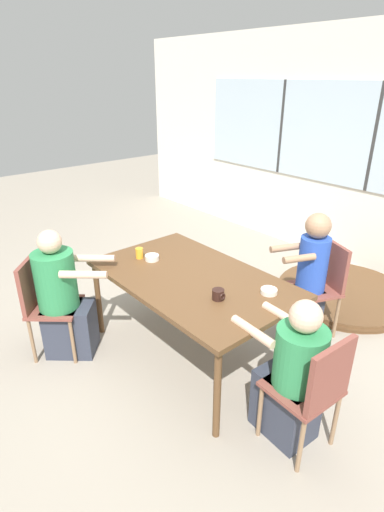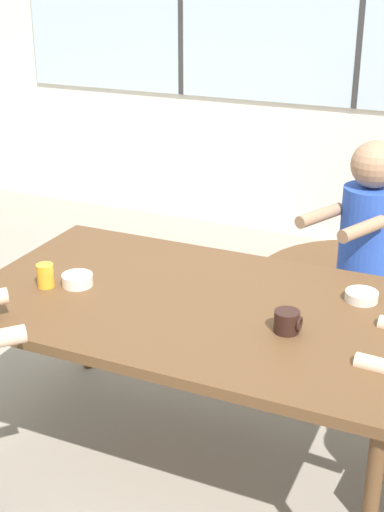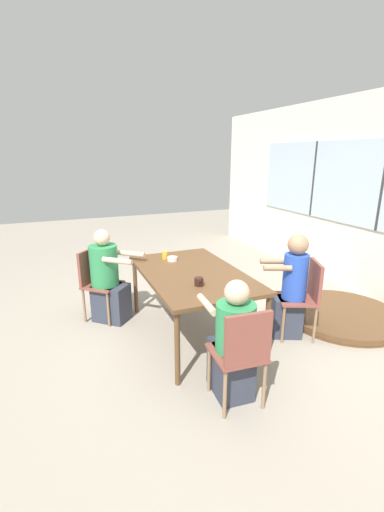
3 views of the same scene
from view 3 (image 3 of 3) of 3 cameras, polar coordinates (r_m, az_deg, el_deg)
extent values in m
plane|color=gray|center=(4.05, 0.00, -12.75)|extent=(16.00, 16.00, 0.00)
cube|color=white|center=(5.25, 29.21, 8.14)|extent=(8.40, 0.06, 2.80)
cube|color=silver|center=(5.20, 29.21, 10.16)|extent=(5.20, 0.02, 1.20)
cube|color=#333333|center=(6.10, 19.62, 11.96)|extent=(0.04, 0.01, 1.20)
cube|color=#333333|center=(5.20, 29.17, 10.17)|extent=(0.04, 0.01, 1.20)
cube|color=brown|center=(3.75, 0.00, -2.93)|extent=(1.69, 1.02, 0.04)
cylinder|color=brown|center=(4.46, -9.40, -5.03)|extent=(0.05, 0.05, 0.71)
cylinder|color=brown|center=(3.09, -2.46, -15.26)|extent=(0.05, 0.05, 0.71)
cylinder|color=brown|center=(4.73, 1.55, -3.53)|extent=(0.05, 0.05, 0.71)
cylinder|color=brown|center=(3.47, 12.36, -11.88)|extent=(0.05, 0.05, 0.71)
cube|color=brown|center=(3.99, 17.05, -6.87)|extent=(0.53, 0.53, 0.03)
cube|color=brown|center=(3.96, 19.84, -3.85)|extent=(0.36, 0.19, 0.42)
cylinder|color=#8C6B4C|center=(3.90, 14.95, -11.01)|extent=(0.03, 0.03, 0.43)
cylinder|color=#8C6B4C|center=(4.19, 13.92, -8.87)|extent=(0.03, 0.03, 0.43)
cylinder|color=#8C6B4C|center=(3.99, 19.79, -10.80)|extent=(0.03, 0.03, 0.43)
cylinder|color=#8C6B4C|center=(4.28, 18.43, -8.73)|extent=(0.03, 0.03, 0.43)
cube|color=brown|center=(2.90, 7.44, -15.73)|extent=(0.43, 0.43, 0.03)
cube|color=brown|center=(2.65, 9.34, -13.58)|extent=(0.06, 0.38, 0.42)
cylinder|color=#8C6B4C|center=(3.10, 2.86, -18.33)|extent=(0.03, 0.03, 0.43)
cylinder|color=#8C6B4C|center=(3.21, 8.80, -17.06)|extent=(0.03, 0.03, 0.43)
cylinder|color=#8C6B4C|center=(2.84, 5.49, -22.01)|extent=(0.03, 0.03, 0.43)
cylinder|color=#8C6B4C|center=(2.97, 11.92, -20.39)|extent=(0.03, 0.03, 0.43)
cube|color=brown|center=(4.35, -14.66, -4.70)|extent=(0.56, 0.56, 0.03)
cube|color=brown|center=(4.38, -16.83, -1.66)|extent=(0.31, 0.28, 0.42)
cylinder|color=#8C6B4C|center=(4.48, -11.41, -7.00)|extent=(0.03, 0.03, 0.43)
cylinder|color=#8C6B4C|center=(4.22, -13.77, -8.70)|extent=(0.03, 0.03, 0.43)
cylinder|color=#8C6B4C|center=(4.65, -15.05, -6.34)|extent=(0.03, 0.03, 0.43)
cylinder|color=#8C6B4C|center=(4.40, -17.53, -7.91)|extent=(0.03, 0.03, 0.43)
cube|color=#333847|center=(4.06, 15.51, -9.71)|extent=(0.34, 0.38, 0.46)
cylinder|color=#284CB7|center=(3.89, 16.81, -3.31)|extent=(0.26, 0.26, 0.50)
sphere|color=#A37A5B|center=(3.78, 17.26, 1.85)|extent=(0.22, 0.22, 0.22)
cylinder|color=#A37A5B|center=(3.68, 14.09, -1.96)|extent=(0.17, 0.29, 0.06)
cylinder|color=#A37A5B|center=(3.90, 13.38, -0.85)|extent=(0.17, 0.29, 0.06)
cube|color=#333847|center=(3.09, 6.42, -18.15)|extent=(0.41, 0.32, 0.46)
cylinder|color=#2D844C|center=(2.82, 7.26, -11.67)|extent=(0.32, 0.32, 0.40)
sphere|color=#DBB293|center=(2.69, 7.49, -6.04)|extent=(0.20, 0.20, 0.20)
cylinder|color=#DBB293|center=(2.95, 2.48, -8.05)|extent=(0.36, 0.08, 0.06)
cylinder|color=#DBB293|center=(3.06, 7.61, -7.28)|extent=(0.36, 0.08, 0.06)
cube|color=#333847|center=(4.38, -13.28, -7.54)|extent=(0.49, 0.50, 0.46)
cylinder|color=#2D844C|center=(4.24, -14.46, -1.52)|extent=(0.33, 0.33, 0.49)
sphere|color=#DBB293|center=(4.15, -14.80, 2.97)|extent=(0.19, 0.19, 0.19)
cylinder|color=#DBB293|center=(4.18, -10.21, 0.38)|extent=(0.29, 0.32, 0.06)
cylinder|color=#DBB293|center=(3.93, -12.35, -0.78)|extent=(0.29, 0.32, 0.06)
cylinder|color=black|center=(3.35, 1.15, -4.29)|extent=(0.09, 0.09, 0.08)
torus|color=black|center=(3.31, 1.46, -4.55)|extent=(0.01, 0.06, 0.06)
cylinder|color=gold|center=(4.19, -4.56, 0.15)|extent=(0.07, 0.07, 0.09)
cylinder|color=silver|center=(3.35, 7.90, -4.84)|extent=(0.12, 0.12, 0.04)
cylinder|color=silver|center=(4.12, -3.30, -0.47)|extent=(0.12, 0.12, 0.05)
cylinder|color=brown|center=(4.78, 23.63, -9.26)|extent=(1.42, 1.42, 0.03)
cylinder|color=brown|center=(4.76, 23.68, -8.93)|extent=(1.44, 1.44, 0.03)
cylinder|color=brown|center=(4.75, 23.72, -8.61)|extent=(1.42, 1.42, 0.03)
camera|label=1|loc=(1.23, -52.58, 22.67)|focal=28.00mm
camera|label=2|loc=(2.44, -44.10, 11.26)|focal=50.00mm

